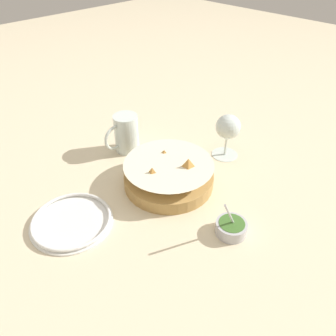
{
  "coord_description": "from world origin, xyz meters",
  "views": [
    {
      "loc": [
        0.49,
        0.49,
        0.58
      ],
      "look_at": [
        0.0,
        0.01,
        0.06
      ],
      "focal_mm": 35.0,
      "sensor_mm": 36.0,
      "label": 1
    }
  ],
  "objects": [
    {
      "name": "ground_plane",
      "position": [
        0.0,
        0.0,
        0.0
      ],
      "size": [
        4.0,
        4.0,
        0.0
      ],
      "primitive_type": "plane",
      "color": "beige"
    },
    {
      "name": "food_basket",
      "position": [
        0.0,
        0.01,
        0.03
      ],
      "size": [
        0.24,
        0.24,
        0.09
      ],
      "color": "#B2894C",
      "rests_on": "ground_plane"
    },
    {
      "name": "sauce_cup",
      "position": [
        0.02,
        0.23,
        0.02
      ],
      "size": [
        0.08,
        0.07,
        0.12
      ],
      "color": "#B7B7BC",
      "rests_on": "ground_plane"
    },
    {
      "name": "wine_glass",
      "position": [
        -0.22,
        0.03,
        0.09
      ],
      "size": [
        0.08,
        0.08,
        0.14
      ],
      "color": "silver",
      "rests_on": "ground_plane"
    },
    {
      "name": "beer_mug",
      "position": [
        -0.03,
        -0.21,
        0.05
      ],
      "size": [
        0.12,
        0.07,
        0.12
      ],
      "color": "silver",
      "rests_on": "ground_plane"
    },
    {
      "name": "side_plate",
      "position": [
        0.27,
        -0.06,
        0.01
      ],
      "size": [
        0.2,
        0.2,
        0.01
      ],
      "color": "white",
      "rests_on": "ground_plane"
    }
  ]
}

